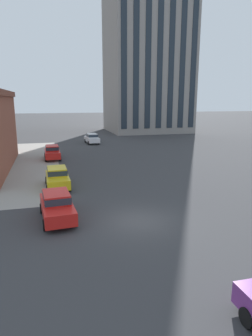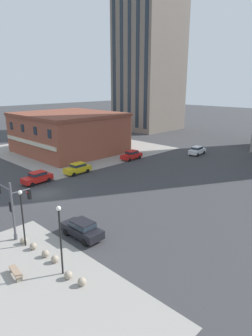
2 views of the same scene
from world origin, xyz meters
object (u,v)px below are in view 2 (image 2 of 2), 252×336
at_px(bollard_sphere_curb_a, 24,241).
at_px(bench_near_signal, 16,272).
at_px(bollard_sphere_curb_c, 45,254).
at_px(bollard_sphere_curb_d, 55,259).
at_px(bollard_sphere_curb_f, 82,282).
at_px(street_lamp_mid_sidewalk, 60,232).
at_px(bollard_sphere_curb_b, 33,246).
at_px(street_lamp_corner_near, 22,211).
at_px(car_cross_eastbound, 82,228).
at_px(car_parked_curb, 78,168).
at_px(bollard_sphere_curb_e, 68,275).
at_px(car_cross_westbound, 132,155).
at_px(traffic_signal_main, 7,200).
at_px(car_cross_far, 37,177).
at_px(car_main_northbound_near, 197,150).

height_order(bollard_sphere_curb_a, bench_near_signal, bollard_sphere_curb_a).
distance_m(bollard_sphere_curb_c, bollard_sphere_curb_d, 1.25).
bearing_deg(bollard_sphere_curb_d, bollard_sphere_curb_f, -2.76).
bearing_deg(street_lamp_mid_sidewalk, bollard_sphere_curb_b, 178.51).
bearing_deg(bollard_sphere_curb_a, street_lamp_corner_near, -6.27).
height_order(car_cross_eastbound, car_parked_curb, same).
height_order(bollard_sphere_curb_e, car_cross_westbound, car_cross_westbound).
bearing_deg(car_cross_eastbound, bollard_sphere_curb_b, -107.81).
height_order(traffic_signal_main, car_cross_far, traffic_signal_main).
xyz_separation_m(bollard_sphere_curb_d, car_cross_westbound, (-18.69, 28.55, 0.62)).
relative_size(street_lamp_mid_sidewalk, car_cross_eastbound, 1.24).
distance_m(bollard_sphere_curb_e, car_parked_curb, 26.64).
relative_size(bollard_sphere_curb_b, street_lamp_mid_sidewalk, 0.11).
relative_size(traffic_signal_main, car_parked_curb, 1.57).
height_order(bollard_sphere_curb_d, car_main_northbound_near, car_main_northbound_near).
bearing_deg(car_cross_eastbound, bench_near_signal, -80.89).
distance_m(bollard_sphere_curb_a, bollard_sphere_curb_d, 4.51).
relative_size(bench_near_signal, car_cross_westbound, 0.42).
bearing_deg(bench_near_signal, bollard_sphere_curb_a, 146.56).
relative_size(bollard_sphere_curb_a, bollard_sphere_curb_c, 1.00).
bearing_deg(car_cross_far, traffic_signal_main, -38.60).
bearing_deg(bollard_sphere_curb_e, car_parked_curb, 142.13).
bearing_deg(car_cross_far, bollard_sphere_curb_f, -22.11).
distance_m(traffic_signal_main, bollard_sphere_curb_f, 11.35).
xyz_separation_m(bollard_sphere_curb_f, car_parked_curb, (-22.34, 16.10, 0.62)).
bearing_deg(bollard_sphere_curb_d, car_cross_westbound, 123.21).
height_order(bollard_sphere_curb_d, street_lamp_mid_sidewalk, street_lamp_mid_sidewalk).
distance_m(bollard_sphere_curb_e, street_lamp_corner_near, 7.21).
xyz_separation_m(bollard_sphere_curb_f, car_cross_westbound, (-22.48, 28.73, 0.62)).
distance_m(bollard_sphere_curb_f, street_lamp_corner_near, 8.42).
distance_m(car_cross_westbound, car_parked_curb, 12.63).
height_order(car_cross_westbound, car_cross_far, same).
bearing_deg(car_cross_eastbound, street_lamp_corner_near, -118.77).
distance_m(car_cross_eastbound, car_parked_curb, 20.67).
height_order(bollard_sphere_curb_c, bollard_sphere_curb_f, same).
bearing_deg(bollard_sphere_curb_a, bollard_sphere_curb_b, 5.47).
xyz_separation_m(bollard_sphere_curb_d, car_main_northbound_near, (-11.98, 40.74, 0.62)).
relative_size(traffic_signal_main, car_cross_eastbound, 1.57).
bearing_deg(bench_near_signal, traffic_signal_main, 157.92).
distance_m(bollard_sphere_curb_c, bollard_sphere_curb_e, 3.73).
xyz_separation_m(bollard_sphere_curb_a, car_cross_westbound, (-14.20, 28.93, 0.62)).
relative_size(bench_near_signal, car_main_northbound_near, 0.41).
xyz_separation_m(bollard_sphere_curb_a, bollard_sphere_curb_d, (4.49, 0.39, 0.00)).
relative_size(bollard_sphere_curb_a, bollard_sphere_curb_d, 1.00).
distance_m(bollard_sphere_curb_d, car_cross_far, 20.86).
height_order(bollard_sphere_curb_a, car_parked_curb, car_parked_curb).
bearing_deg(traffic_signal_main, bollard_sphere_curb_f, 0.82).
bearing_deg(bollard_sphere_curb_b, car_main_northbound_near, 102.34).
bearing_deg(car_main_northbound_near, street_lamp_corner_near, -79.14).
bearing_deg(car_cross_westbound, car_parked_curb, -89.33).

